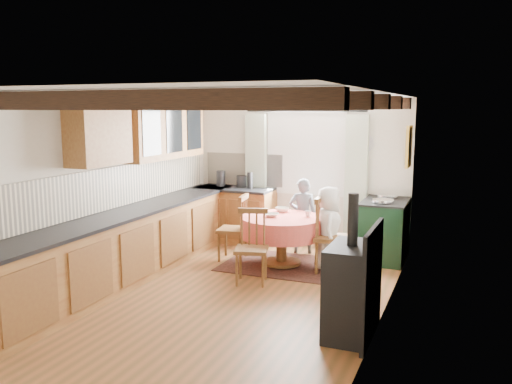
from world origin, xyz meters
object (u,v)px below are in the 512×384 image
at_px(chair_right, 331,235).
at_px(child_right, 328,229).
at_px(aga_range, 384,229).
at_px(cup, 308,214).
at_px(dining_table, 282,241).
at_px(child_far, 303,216).
at_px(cast_iron_stove, 352,266).
at_px(chair_near, 251,247).
at_px(chair_left, 233,227).

distance_m(chair_right, child_right, 0.13).
xyz_separation_m(aga_range, cup, (-0.98, -0.70, 0.29)).
height_order(dining_table, child_far, child_far).
bearing_deg(chair_right, child_right, 31.15).
height_order(chair_right, cast_iron_stove, cast_iron_stove).
bearing_deg(chair_near, cast_iron_stove, -51.26).
bearing_deg(cup, cast_iron_stove, -63.30).
height_order(chair_near, child_right, child_right).
height_order(chair_right, cup, chair_right).
height_order(cast_iron_stove, child_far, cast_iron_stove).
relative_size(child_far, cup, 12.83).
bearing_deg(aga_range, child_right, -127.53).
bearing_deg(chair_left, child_far, 122.81).
xyz_separation_m(chair_left, aga_range, (2.09, 0.86, -0.04)).
bearing_deg(chair_right, chair_left, 81.49).
distance_m(dining_table, chair_near, 0.90).
height_order(chair_left, cup, chair_left).
relative_size(child_right, cup, 12.85).
height_order(chair_near, cast_iron_stove, cast_iron_stove).
distance_m(chair_right, child_far, 1.05).
relative_size(chair_near, chair_right, 0.91).
height_order(chair_left, child_right, child_right).
height_order(chair_left, chair_right, chair_right).
bearing_deg(child_far, chair_right, 113.89).
xyz_separation_m(chair_near, child_far, (0.18, 1.64, 0.11)).
distance_m(chair_near, cup, 1.17).
height_order(aga_range, child_right, child_right).
height_order(aga_range, cast_iron_stove, cast_iron_stove).
bearing_deg(dining_table, child_far, 83.80).
xyz_separation_m(chair_right, cup, (-0.40, 0.22, 0.22)).
height_order(chair_near, chair_right, chair_right).
distance_m(chair_near, child_right, 1.21).
bearing_deg(child_right, aga_range, -53.16).
bearing_deg(dining_table, cup, 26.04).
bearing_deg(child_far, cup, 98.22).
xyz_separation_m(chair_right, cast_iron_stove, (0.68, -1.94, 0.19)).
relative_size(chair_near, chair_left, 0.97).
bearing_deg(cup, chair_near, -112.54).
relative_size(dining_table, cup, 12.78).
height_order(chair_left, child_far, child_far).
distance_m(cast_iron_stove, child_right, 2.17).
relative_size(dining_table, chair_right, 1.11).
height_order(dining_table, chair_right, chair_right).
bearing_deg(cast_iron_stove, child_far, 116.06).
bearing_deg(cup, dining_table, -153.96).
height_order(dining_table, child_right, child_right).
bearing_deg(dining_table, child_right, 2.82).
bearing_deg(chair_left, chair_near, 28.77).
height_order(dining_table, chair_left, chair_left).
relative_size(chair_near, child_right, 0.81).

